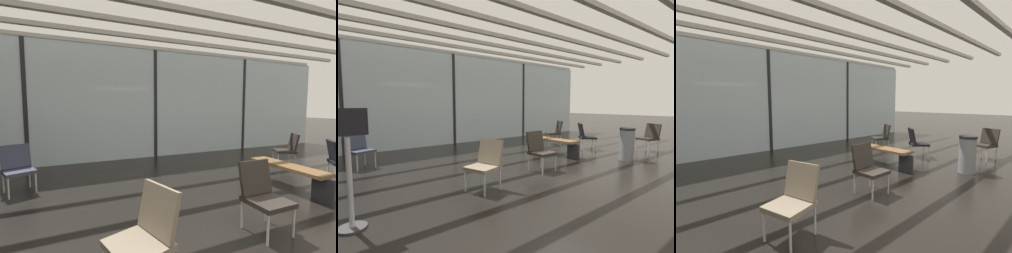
% 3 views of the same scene
% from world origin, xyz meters
% --- Properties ---
extents(ground_plane, '(60.00, 60.00, 0.00)m').
position_xyz_m(ground_plane, '(0.00, 0.00, 0.00)').
color(ground_plane, black).
extents(glass_curtain_wall, '(14.00, 0.08, 3.32)m').
position_xyz_m(glass_curtain_wall, '(0.00, 5.20, 1.66)').
color(glass_curtain_wall, silver).
rests_on(glass_curtain_wall, ground).
extents(window_mullion_1, '(0.10, 0.12, 3.32)m').
position_xyz_m(window_mullion_1, '(0.00, 5.20, 1.66)').
color(window_mullion_1, black).
rests_on(window_mullion_1, ground).
extents(window_mullion_2, '(0.10, 0.12, 3.32)m').
position_xyz_m(window_mullion_2, '(3.50, 5.20, 1.66)').
color(window_mullion_2, black).
rests_on(window_mullion_2, ground).
extents(ceiling_slats, '(13.72, 6.72, 0.10)m').
position_xyz_m(ceiling_slats, '(0.00, 1.90, 3.37)').
color(ceiling_slats, '#B7B2A8').
rests_on(ceiling_slats, glass_curtain_wall).
extents(parked_airplane, '(13.83, 3.84, 3.84)m').
position_xyz_m(parked_airplane, '(1.33, 10.65, 1.92)').
color(parked_airplane, '#B2BCD6').
rests_on(parked_airplane, ground).
extents(lounge_chair_0, '(0.64, 0.61, 0.87)m').
position_xyz_m(lounge_chair_0, '(-1.86, 0.29, 0.49)').
color(lounge_chair_0, '#7F705B').
rests_on(lounge_chair_0, ground).
extents(lounge_chair_1, '(0.48, 0.53, 0.87)m').
position_xyz_m(lounge_chair_1, '(-0.22, 0.58, 0.49)').
color(lounge_chair_1, '#28231E').
rests_on(lounge_chair_1, ground).
extents(lounge_chair_2, '(0.64, 0.61, 0.87)m').
position_xyz_m(lounge_chair_2, '(4.08, -0.07, 0.49)').
color(lounge_chair_2, '#28231E').
rests_on(lounge_chair_2, ground).
extents(lounge_chair_4, '(0.70, 0.69, 0.87)m').
position_xyz_m(lounge_chair_4, '(2.85, 2.69, 0.49)').
color(lounge_chair_4, '#28231E').
rests_on(lounge_chair_4, ground).
extents(lounge_chair_5, '(0.71, 0.71, 0.87)m').
position_xyz_m(lounge_chair_5, '(2.74, 1.37, 0.49)').
color(lounge_chair_5, black).
rests_on(lounge_chair_5, ground).
extents(waiting_bench, '(0.42, 1.70, 0.47)m').
position_xyz_m(waiting_bench, '(1.34, 1.48, 0.36)').
color(waiting_bench, brown).
rests_on(waiting_bench, ground).
extents(trash_bin, '(0.38, 0.38, 0.86)m').
position_xyz_m(trash_bin, '(2.32, -0.18, 0.43)').
color(trash_bin, slate).
rests_on(trash_bin, ground).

